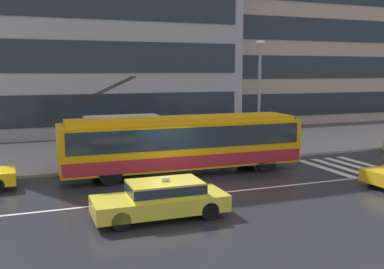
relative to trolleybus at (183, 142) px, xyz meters
name	(u,v)px	position (x,y,z in m)	size (l,w,h in m)	color
ground_plane	(177,189)	(-1.23, -2.63, -1.53)	(160.00, 160.00, 0.00)	#24242B
sidewalk_slab	(128,151)	(-1.23, 6.60, -1.46)	(80.00, 10.00, 0.14)	gray
crosswalk_stripe_edge_near	(325,168)	(7.18, -1.52, -1.52)	(0.44, 4.40, 0.01)	beige
crosswalk_stripe_inner_a	(339,167)	(8.08, -1.52, -1.52)	(0.44, 4.40, 0.01)	beige
crosswalk_stripe_center	(353,165)	(8.98, -1.52, -1.52)	(0.44, 4.40, 0.01)	beige
crosswalk_stripe_inner_b	(366,164)	(9.88, -1.52, -1.52)	(0.44, 4.40, 0.01)	beige
lane_centre_line	(187,196)	(-1.23, -3.83, -1.52)	(72.00, 0.14, 0.01)	silver
trolleybus	(183,142)	(0.00, 0.00, 0.00)	(12.47, 2.70, 4.73)	#E99F08
taxi_oncoming_near	(162,198)	(-2.92, -5.97, -0.82)	(4.55, 1.82, 1.39)	yellow
bus_shelter	(122,127)	(-2.33, 3.14, 0.49)	(3.87, 1.76, 2.48)	gray
pedestrian_at_shelter	(121,132)	(-2.38, 3.10, 0.25)	(1.57, 1.57, 2.00)	black
pedestrian_approaching_curb	(205,126)	(2.85, 4.12, 0.20)	(1.14, 1.14, 2.00)	#4E5148
pedestrian_walking_past	(224,125)	(3.87, 3.66, 0.29)	(1.27, 1.27, 2.04)	black
street_lamp	(259,88)	(5.46, 2.38, 2.48)	(0.60, 0.32, 6.51)	gray
office_tower_corner_right	(297,18)	(20.44, 21.16, 8.98)	(27.85, 12.86, 21.00)	#A59386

